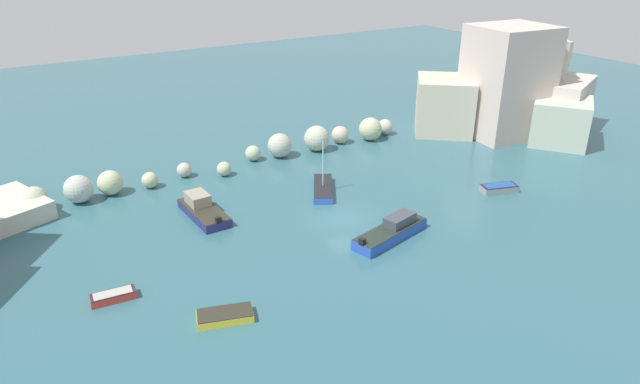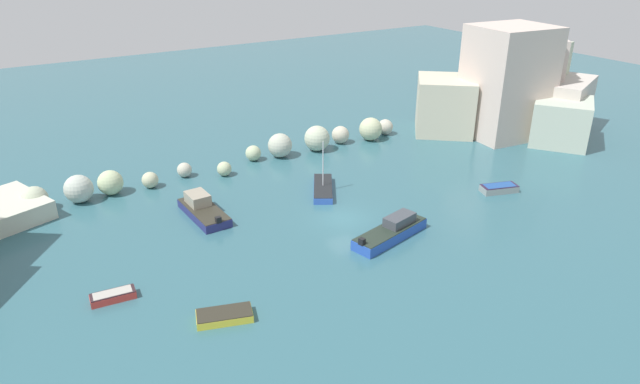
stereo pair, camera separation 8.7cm
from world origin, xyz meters
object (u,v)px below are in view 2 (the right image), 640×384
moored_boat_1 (203,209)px  moored_boat_5 (224,316)px  moored_boat_3 (499,188)px  moored_boat_0 (113,296)px  moored_boat_4 (392,231)px  moored_boat_2 (323,188)px

moored_boat_1 → moored_boat_5: (-4.11, -14.18, -0.31)m
moored_boat_3 → moored_boat_1: bearing=-3.3°
moored_boat_5 → moored_boat_1: bearing=91.8°
moored_boat_0 → moored_boat_4: 20.76m
moored_boat_0 → moored_boat_3: moored_boat_3 is taller
moored_boat_1 → moored_boat_3: moored_boat_1 is taller
moored_boat_2 → moored_boat_3: (13.76, -8.62, 0.02)m
moored_boat_3 → moored_boat_4: (-13.84, -1.57, 0.24)m
moored_boat_4 → moored_boat_2: bearing=76.5°
moored_boat_2 → moored_boat_5: 20.01m
moored_boat_3 → moored_boat_4: size_ratio=0.50×
moored_boat_2 → moored_boat_5: bearing=-18.0°
moored_boat_1 → moored_boat_5: bearing=161.8°
moored_boat_2 → moored_boat_5: (-15.30, -12.90, -0.06)m
moored_boat_2 → moored_boat_5: size_ratio=1.52×
moored_boat_4 → moored_boat_5: 15.46m
moored_boat_2 → moored_boat_4: size_ratio=0.78×
moored_boat_1 → moored_boat_2: moored_boat_2 is taller
moored_boat_0 → moored_boat_5: (5.32, -5.75, -0.02)m
moored_boat_4 → moored_boat_5: size_ratio=1.94×
moored_boat_1 → moored_boat_2: (11.19, -1.28, -0.25)m
moored_boat_3 → moored_boat_5: (-29.05, -4.28, -0.08)m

